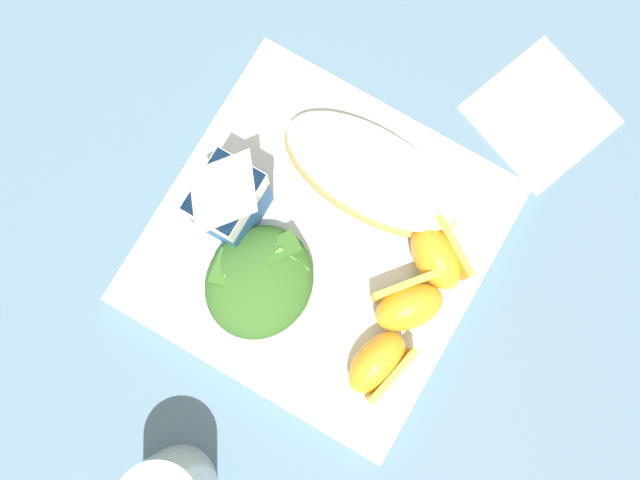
{
  "coord_description": "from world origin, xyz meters",
  "views": [
    {
      "loc": [
        -0.08,
        -0.05,
        0.64
      ],
      "look_at": [
        0.0,
        0.0,
        0.03
      ],
      "focal_mm": 40.52,
      "sensor_mm": 36.0,
      "label": 1
    }
  ],
  "objects_px": {
    "milk_carton": "(228,200)",
    "green_salad_pile": "(259,282)",
    "orange_wedge_rear": "(438,256)",
    "cheesy_pizza_bread": "(371,174)",
    "orange_wedge_middle": "(408,305)",
    "orange_wedge_front": "(379,364)",
    "paper_napkin": "(541,114)",
    "white_plate": "(320,243)"
  },
  "relations": [
    {
      "from": "white_plate",
      "to": "green_salad_pile",
      "type": "distance_m",
      "value": 0.07
    },
    {
      "from": "orange_wedge_middle",
      "to": "paper_napkin",
      "type": "xyz_separation_m",
      "value": [
        0.22,
        -0.02,
        -0.03
      ]
    },
    {
      "from": "green_salad_pile",
      "to": "paper_napkin",
      "type": "relative_size",
      "value": 0.93
    },
    {
      "from": "orange_wedge_middle",
      "to": "orange_wedge_rear",
      "type": "xyz_separation_m",
      "value": [
        0.05,
        -0.0,
        0.0
      ]
    },
    {
      "from": "orange_wedge_middle",
      "to": "orange_wedge_rear",
      "type": "bearing_deg",
      "value": -1.64
    },
    {
      "from": "green_salad_pile",
      "to": "milk_carton",
      "type": "xyz_separation_m",
      "value": [
        0.04,
        0.05,
        0.04
      ]
    },
    {
      "from": "white_plate",
      "to": "orange_wedge_front",
      "type": "distance_m",
      "value": 0.12
    },
    {
      "from": "cheesy_pizza_bread",
      "to": "milk_carton",
      "type": "bearing_deg",
      "value": 135.03
    },
    {
      "from": "milk_carton",
      "to": "orange_wedge_middle",
      "type": "distance_m",
      "value": 0.17
    },
    {
      "from": "cheesy_pizza_bread",
      "to": "orange_wedge_rear",
      "type": "bearing_deg",
      "value": -111.86
    },
    {
      "from": "white_plate",
      "to": "milk_carton",
      "type": "relative_size",
      "value": 2.55
    },
    {
      "from": "cheesy_pizza_bread",
      "to": "paper_napkin",
      "type": "xyz_separation_m",
      "value": [
        0.14,
        -0.11,
        -0.03
      ]
    },
    {
      "from": "milk_carton",
      "to": "paper_napkin",
      "type": "xyz_separation_m",
      "value": [
        0.22,
        -0.19,
        -0.07
      ]
    },
    {
      "from": "orange_wedge_front",
      "to": "orange_wedge_middle",
      "type": "distance_m",
      "value": 0.06
    },
    {
      "from": "white_plate",
      "to": "orange_wedge_front",
      "type": "height_order",
      "value": "orange_wedge_front"
    },
    {
      "from": "white_plate",
      "to": "orange_wedge_rear",
      "type": "relative_size",
      "value": 4.0
    },
    {
      "from": "cheesy_pizza_bread",
      "to": "green_salad_pile",
      "type": "height_order",
      "value": "green_salad_pile"
    },
    {
      "from": "orange_wedge_rear",
      "to": "orange_wedge_front",
      "type": "bearing_deg",
      "value": -179.45
    },
    {
      "from": "milk_carton",
      "to": "orange_wedge_rear",
      "type": "distance_m",
      "value": 0.18
    },
    {
      "from": "white_plate",
      "to": "cheesy_pizza_bread",
      "type": "xyz_separation_m",
      "value": [
        0.07,
        -0.01,
        0.03
      ]
    },
    {
      "from": "white_plate",
      "to": "orange_wedge_middle",
      "type": "height_order",
      "value": "orange_wedge_middle"
    },
    {
      "from": "orange_wedge_rear",
      "to": "green_salad_pile",
      "type": "bearing_deg",
      "value": 128.37
    },
    {
      "from": "green_salad_pile",
      "to": "orange_wedge_rear",
      "type": "relative_size",
      "value": 1.46
    },
    {
      "from": "orange_wedge_front",
      "to": "orange_wedge_middle",
      "type": "bearing_deg",
      "value": 2.51
    },
    {
      "from": "green_salad_pile",
      "to": "paper_napkin",
      "type": "distance_m",
      "value": 0.3
    },
    {
      "from": "cheesy_pizza_bread",
      "to": "paper_napkin",
      "type": "bearing_deg",
      "value": -37.62
    },
    {
      "from": "white_plate",
      "to": "orange_wedge_front",
      "type": "relative_size",
      "value": 4.24
    },
    {
      "from": "milk_carton",
      "to": "green_salad_pile",
      "type": "bearing_deg",
      "value": -129.91
    },
    {
      "from": "milk_carton",
      "to": "orange_wedge_front",
      "type": "bearing_deg",
      "value": -106.7
    },
    {
      "from": "cheesy_pizza_bread",
      "to": "orange_wedge_front",
      "type": "xyz_separation_m",
      "value": [
        -0.14,
        -0.09,
        0.0
      ]
    },
    {
      "from": "cheesy_pizza_bread",
      "to": "orange_wedge_front",
      "type": "distance_m",
      "value": 0.16
    },
    {
      "from": "orange_wedge_rear",
      "to": "cheesy_pizza_bread",
      "type": "bearing_deg",
      "value": 68.14
    },
    {
      "from": "cheesy_pizza_bread",
      "to": "orange_wedge_front",
      "type": "relative_size",
      "value": 2.6
    },
    {
      "from": "cheesy_pizza_bread",
      "to": "green_salad_pile",
      "type": "distance_m",
      "value": 0.13
    },
    {
      "from": "cheesy_pizza_bread",
      "to": "orange_wedge_front",
      "type": "height_order",
      "value": "orange_wedge_front"
    },
    {
      "from": "milk_carton",
      "to": "orange_wedge_rear",
      "type": "height_order",
      "value": "milk_carton"
    },
    {
      "from": "green_salad_pile",
      "to": "cheesy_pizza_bread",
      "type": "bearing_deg",
      "value": -15.39
    },
    {
      "from": "green_salad_pile",
      "to": "paper_napkin",
      "type": "height_order",
      "value": "green_salad_pile"
    },
    {
      "from": "white_plate",
      "to": "paper_napkin",
      "type": "xyz_separation_m",
      "value": [
        0.21,
        -0.12,
        -0.01
      ]
    },
    {
      "from": "white_plate",
      "to": "orange_wedge_rear",
      "type": "height_order",
      "value": "orange_wedge_rear"
    },
    {
      "from": "green_salad_pile",
      "to": "orange_wedge_front",
      "type": "height_order",
      "value": "same"
    },
    {
      "from": "orange_wedge_rear",
      "to": "paper_napkin",
      "type": "bearing_deg",
      "value": -7.12
    }
  ]
}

